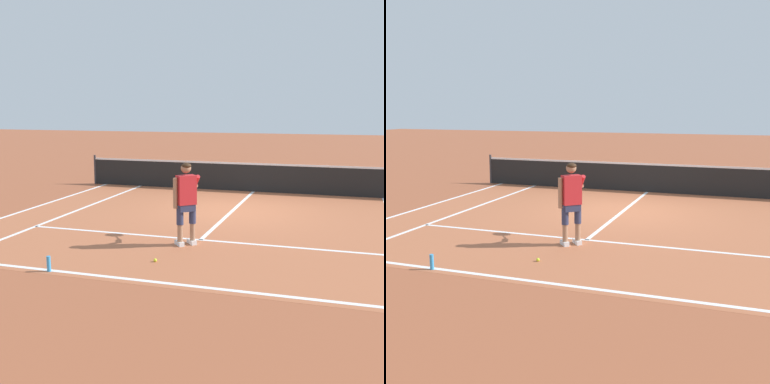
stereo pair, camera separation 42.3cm
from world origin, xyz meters
The scene contains 11 objects.
ground_plane centered at (0.00, 0.00, 0.00)m, with size 80.00×80.00×0.00m, color #9E5133.
court_inner_surface centered at (0.00, -1.40, 0.00)m, with size 10.98×9.50×0.00m, color #B2603D.
line_baseline centered at (0.00, -5.95, 0.00)m, with size 10.98×0.10×0.01m, color white.
line_service centered at (0.00, -3.25, 0.00)m, with size 8.23×0.10×0.01m, color white.
line_centre_service centered at (0.00, -0.05, 0.00)m, with size 0.10×6.40×0.01m, color white.
line_singles_left centered at (-4.12, -1.40, 0.00)m, with size 0.10×9.10×0.01m, color white.
line_doubles_left centered at (-5.49, -1.40, 0.00)m, with size 0.10×9.10×0.01m, color white.
tennis_net centered at (0.00, 3.15, 0.50)m, with size 11.96×0.08×1.07m.
tennis_player centered at (-0.19, -3.69, 0.99)m, with size 0.70×1.18×1.71m.
tennis_ball_near_feet centered at (-0.38, -4.95, 0.03)m, with size 0.07×0.07×0.07m, color #CCE02D.
water_bottle centered at (-1.95, -6.00, 0.14)m, with size 0.07×0.07×0.28m, color #3393D6.
Camera 2 is at (3.25, -12.95, 2.82)m, focal length 46.01 mm.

